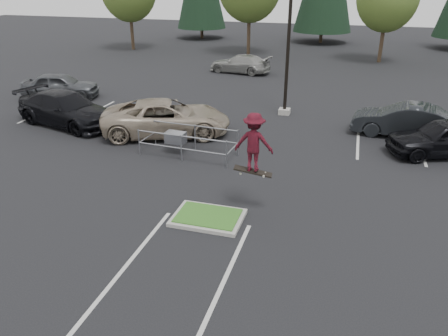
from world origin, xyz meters
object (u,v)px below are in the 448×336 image
(cart_corral, at_px, (179,138))
(car_r_charc, at_px, (404,120))
(light_pole, at_px, (289,29))
(skateboarder, at_px, (254,143))
(car_r_black, at_px, (446,138))
(car_l_grey, at_px, (60,85))
(car_l_tan, at_px, (164,118))
(car_l_black, at_px, (65,109))
(car_far_silver, at_px, (241,64))

(cart_corral, relative_size, car_r_charc, 0.87)
(light_pole, height_order, skateboarder, light_pole)
(skateboarder, height_order, car_r_black, skateboarder)
(car_l_grey, bearing_deg, car_l_tan, -133.69)
(car_l_black, relative_size, car_l_grey, 1.26)
(cart_corral, height_order, car_r_charc, car_r_charc)
(car_l_tan, relative_size, car_r_charc, 1.27)
(car_l_grey, height_order, car_far_silver, car_l_grey)
(car_far_silver, bearing_deg, car_l_grey, -31.42)
(light_pole, bearing_deg, car_far_silver, 117.00)
(cart_corral, xyz_separation_m, car_r_charc, (9.46, 5.09, 0.07))
(skateboarder, xyz_separation_m, car_r_black, (6.80, 6.97, -1.58))
(car_l_black, bearing_deg, car_far_silver, -4.47)
(car_l_grey, xyz_separation_m, car_far_silver, (8.90, 10.50, -0.09))
(car_l_black, xyz_separation_m, car_far_silver, (5.40, 15.00, -0.14))
(car_l_black, xyz_separation_m, car_l_grey, (-3.50, 4.50, -0.05))
(car_l_tan, relative_size, car_l_grey, 1.32)
(car_l_grey, bearing_deg, car_l_black, -159.25)
(car_l_grey, bearing_deg, skateboarder, -142.66)
(cart_corral, distance_m, car_far_silver, 17.14)
(cart_corral, xyz_separation_m, car_l_black, (-7.04, 2.06, 0.12))
(car_l_black, height_order, car_l_grey, car_l_black)
(cart_corral, bearing_deg, skateboarder, -39.32)
(cart_corral, bearing_deg, car_l_black, 167.82)
(skateboarder, distance_m, car_l_black, 12.80)
(car_l_black, bearing_deg, car_l_grey, 53.22)
(car_far_silver, bearing_deg, car_l_tan, 9.24)
(cart_corral, distance_m, car_l_tan, 2.58)
(car_l_grey, height_order, car_r_black, car_r_black)
(skateboarder, xyz_separation_m, car_far_silver, (-5.80, 21.00, -1.68))
(car_l_tan, relative_size, car_l_black, 1.05)
(cart_corral, height_order, skateboarder, skateboarder)
(light_pole, distance_m, car_far_silver, 11.87)
(car_l_black, distance_m, car_r_black, 18.03)
(cart_corral, bearing_deg, car_l_tan, 130.96)
(light_pole, distance_m, car_l_black, 12.21)
(car_l_black, height_order, car_far_silver, car_l_black)
(car_l_black, xyz_separation_m, car_r_charc, (16.50, 3.03, -0.05))
(car_l_black, distance_m, car_l_grey, 5.70)
(car_l_grey, relative_size, car_far_silver, 0.96)
(light_pole, relative_size, car_r_charc, 2.12)
(light_pole, xyz_separation_m, car_l_black, (-10.50, -5.00, -3.72))
(car_l_black, distance_m, car_far_silver, 15.94)
(light_pole, relative_size, car_l_tan, 1.67)
(car_l_tan, height_order, car_r_black, car_l_tan)
(skateboarder, relative_size, car_l_tan, 0.34)
(cart_corral, distance_m, car_r_charc, 10.74)
(car_l_tan, distance_m, car_l_grey, 10.06)
(cart_corral, bearing_deg, car_r_charc, 32.44)
(light_pole, xyz_separation_m, skateboarder, (0.70, -11.00, -2.18))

